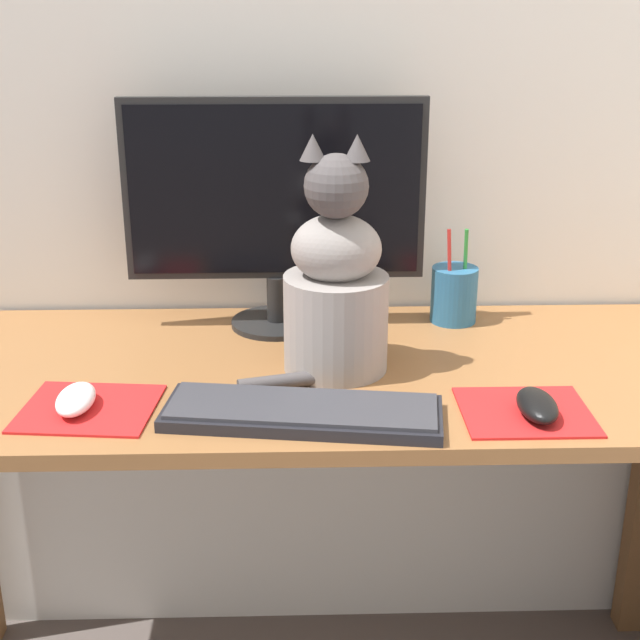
% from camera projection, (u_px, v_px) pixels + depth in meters
% --- Properties ---
extents(wall_back, '(7.00, 0.04, 2.50)m').
position_uv_depth(wall_back, '(309.00, 41.00, 1.61)').
color(wall_back, beige).
rests_on(wall_back, ground_plane).
extents(desk, '(1.49, 0.58, 0.75)m').
position_uv_depth(desk, '(313.00, 424.00, 1.52)').
color(desk, brown).
rests_on(desk, ground_plane).
extents(monitor, '(0.54, 0.17, 0.42)m').
position_uv_depth(monitor, '(275.00, 203.00, 1.58)').
color(monitor, black).
rests_on(monitor, desk).
extents(keyboard, '(0.42, 0.19, 0.02)m').
position_uv_depth(keyboard, '(302.00, 412.00, 1.30)').
color(keyboard, black).
rests_on(keyboard, desk).
extents(mousepad_left, '(0.21, 0.19, 0.00)m').
position_uv_depth(mousepad_left, '(89.00, 408.00, 1.33)').
color(mousepad_left, red).
rests_on(mousepad_left, desk).
extents(mousepad_right, '(0.19, 0.17, 0.00)m').
position_uv_depth(mousepad_right, '(525.00, 412.00, 1.32)').
color(mousepad_right, red).
rests_on(mousepad_right, desk).
extents(computer_mouse_left, '(0.06, 0.10, 0.03)m').
position_uv_depth(computer_mouse_left, '(76.00, 399.00, 1.32)').
color(computer_mouse_left, white).
rests_on(computer_mouse_left, mousepad_left).
extents(computer_mouse_right, '(0.06, 0.11, 0.03)m').
position_uv_depth(computer_mouse_right, '(537.00, 405.00, 1.30)').
color(computer_mouse_right, black).
rests_on(computer_mouse_right, mousepad_right).
extents(cat, '(0.25, 0.20, 0.39)m').
position_uv_depth(cat, '(335.00, 286.00, 1.42)').
color(cat, gray).
rests_on(cat, desk).
extents(pen_cup, '(0.09, 0.09, 0.18)m').
position_uv_depth(pen_cup, '(454.00, 294.00, 1.66)').
color(pen_cup, '#286089').
rests_on(pen_cup, desk).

